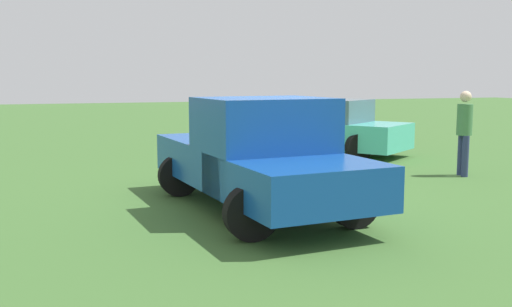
% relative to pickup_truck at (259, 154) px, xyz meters
% --- Properties ---
extents(ground_plane, '(80.00, 80.00, 0.00)m').
position_rel_pickup_truck_xyz_m(ground_plane, '(0.39, 0.44, -0.91)').
color(ground_plane, '#3D662D').
extents(pickup_truck, '(2.55, 5.06, 1.78)m').
position_rel_pickup_truck_xyz_m(pickup_truck, '(0.00, 0.00, 0.00)').
color(pickup_truck, black).
rests_on(pickup_truck, ground_plane).
extents(sedan_near, '(4.22, 4.92, 1.49)m').
position_rel_pickup_truck_xyz_m(sedan_near, '(3.97, 6.06, -0.21)').
color(sedan_near, black).
rests_on(sedan_near, ground_plane).
extents(person_bystander, '(0.38, 0.38, 1.80)m').
position_rel_pickup_truck_xyz_m(person_bystander, '(5.19, 1.69, 0.12)').
color(person_bystander, navy).
rests_on(person_bystander, ground_plane).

